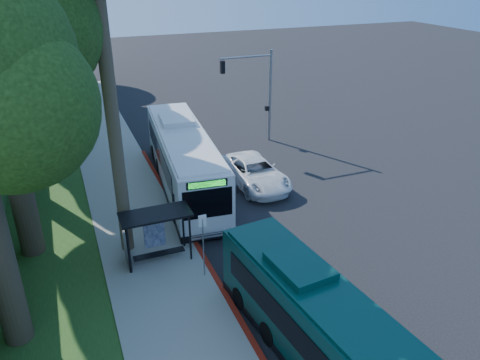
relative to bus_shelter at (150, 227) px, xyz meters
name	(u,v)px	position (x,y,z in m)	size (l,w,h in m)	color
ground	(267,206)	(7.26, 2.86, -1.81)	(140.00, 140.00, 0.00)	black
sidewalk	(141,230)	(-0.04, 2.86, -1.75)	(4.50, 70.00, 0.12)	gray
red_curb	(206,262)	(2.26, -1.14, -1.74)	(0.25, 30.00, 0.13)	maroon
grass_verge	(25,208)	(-5.74, 7.86, -1.78)	(8.00, 70.00, 0.06)	#234719
bus_shelter	(150,227)	(0.00, 0.00, 0.00)	(3.20, 1.51, 2.55)	black
stop_sign_pole	(203,237)	(1.86, -2.14, 0.28)	(0.35, 0.06, 3.17)	gray
traffic_signal_pole	(258,86)	(11.04, 12.86, 2.62)	(4.10, 0.30, 7.00)	gray
white_bus	(184,158)	(3.59, 7.20, 0.12)	(4.10, 13.46, 3.95)	silver
teal_bus	(327,332)	(4.10, -8.62, -0.17)	(3.56, 11.42, 3.35)	#0A3832
pickup	(255,173)	(7.76, 5.77, -0.97)	(2.79, 6.04, 1.68)	white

